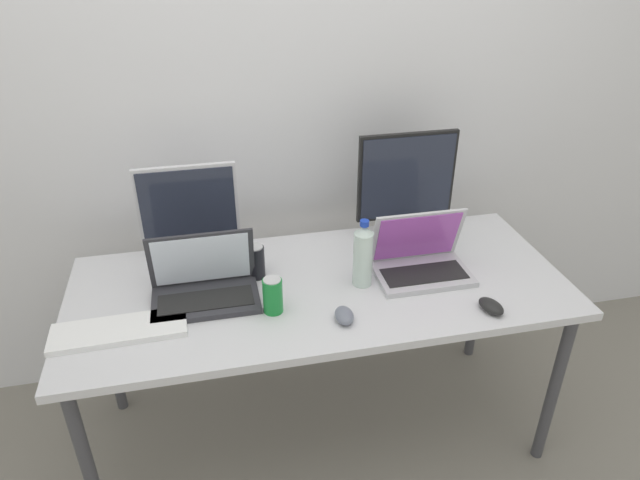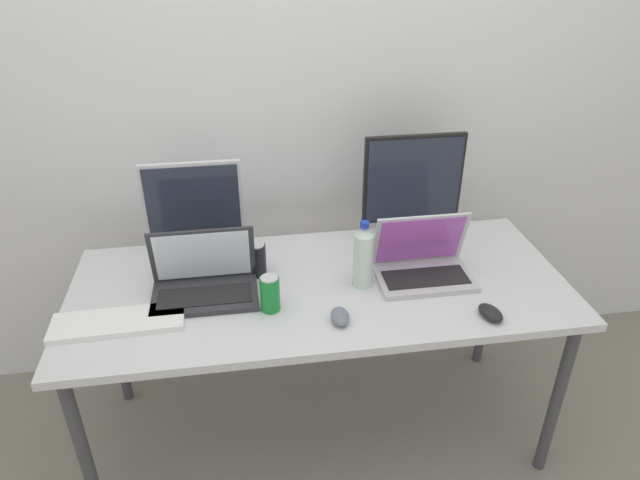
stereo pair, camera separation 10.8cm
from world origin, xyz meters
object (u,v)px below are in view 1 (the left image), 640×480
Objects in this scene: keyboard_main at (119,330)px; soda_can_by_laptop at (256,262)px; laptop_silver at (204,284)px; water_bottle at (363,255)px; monitor_left at (189,211)px; mouse_by_laptop at (491,306)px; work_desk at (320,297)px; mouse_by_keyboard at (344,315)px; soda_can_near_keyboard at (273,295)px; monitor_center at (406,185)px; laptop_secondary at (420,259)px.

keyboard_main is 3.32× the size of soda_can_by_laptop.
laptop_silver is 1.42× the size of water_bottle.
monitor_left reaches higher than mouse_by_laptop.
work_desk is 6.96× the size of water_bottle.
mouse_by_keyboard is at bearing -47.47° from monitor_left.
soda_can_near_keyboard is at bearing -164.22° from water_bottle.
keyboard_main is at bearing -178.86° from soda_can_near_keyboard.
laptop_silver reaches higher than soda_can_near_keyboard.
monitor_left is 4.02× the size of mouse_by_keyboard.
monitor_center is (0.41, 0.28, 0.28)m from work_desk.
soda_can_near_keyboard reaches higher than mouse_by_keyboard.
monitor_center is at bearing 19.41° from keyboard_main.
keyboard_main is 0.50m from soda_can_near_keyboard.
mouse_by_laptop is at bearing -61.82° from laptop_secondary.
soda_can_near_keyboard is at bearing -167.90° from laptop_secondary.
water_bottle is (-0.26, -0.31, -0.11)m from monitor_center.
water_bottle reaches higher than mouse_by_keyboard.
keyboard_main is 4.14× the size of mouse_by_laptop.
monitor_center is 0.74m from soda_can_near_keyboard.
mouse_by_keyboard is (-0.34, -0.22, -0.04)m from laptop_secondary.
mouse_by_laptop is (0.15, -0.27, -0.04)m from laptop_secondary.
laptop_silver is 0.86× the size of keyboard_main.
soda_can_near_keyboard is (-0.56, -0.12, 0.01)m from laptop_secondary.
soda_can_by_laptop is at bearing 97.73° from soda_can_near_keyboard.
water_bottle is (-0.23, -0.03, 0.06)m from laptop_secondary.
laptop_secondary reaches higher than mouse_by_laptop.
laptop_silver is at bearing -161.23° from monitor_center.
keyboard_main is at bearing 157.57° from mouse_by_laptop.
mouse_by_laptop is (0.11, -0.56, -0.21)m from monitor_center.
monitor_center reaches higher than soda_can_by_laptop.
water_bottle is (0.55, -0.03, 0.06)m from laptop_silver.
monitor_left is at bearing 134.46° from mouse_by_keyboard.
work_desk is at bearing -145.62° from monitor_center.
water_bottle is (0.83, 0.10, 0.11)m from keyboard_main.
laptop_silver is 0.25m from soda_can_near_keyboard.
soda_can_near_keyboard reaches higher than keyboard_main.
mouse_by_keyboard is 0.93× the size of mouse_by_laptop.
soda_can_near_keyboard is at bearing -82.27° from soda_can_by_laptop.
laptop_silver is at bearing -83.88° from monitor_left.
water_bottle reaches higher than laptop_secondary.
laptop_silver is (-0.40, 0.00, 0.11)m from work_desk.
monitor_center is 1.21× the size of laptop_silver.
monitor_left is 3.74× the size of mouse_by_laptop.
monitor_center reaches higher than keyboard_main.
monitor_center is 0.66m from mouse_by_keyboard.
monitor_center reaches higher than work_desk.
monitor_left is 0.71m from mouse_by_keyboard.
work_desk is 0.39m from laptop_secondary.
laptop_secondary is at bearing -96.93° from monitor_center.
keyboard_main is at bearing -153.50° from soda_can_by_laptop.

